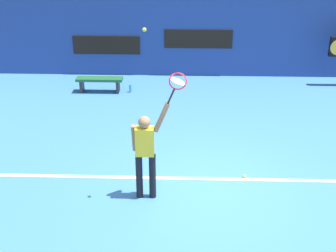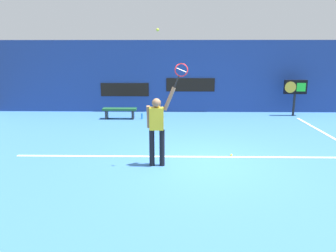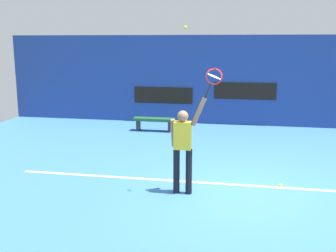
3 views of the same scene
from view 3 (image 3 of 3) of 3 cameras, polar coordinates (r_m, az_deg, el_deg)
The scene contains 11 objects.
ground_plane at distance 8.52m, azimuth 10.12°, elevation -9.09°, with size 18.00×18.00×0.00m, color #3870B2.
back_wall at distance 15.01m, azimuth 10.76°, elevation 6.26°, with size 18.00×0.20×3.23m, color navy.
sponsor_banner_center at distance 14.93m, azimuth 10.70°, elevation 4.83°, with size 2.20×0.03×0.60m, color black.
sponsor_banner_portside at distance 15.26m, azimuth -0.69°, elevation 4.32°, with size 2.20×0.03×0.60m, color black.
court_baseline at distance 8.88m, azimuth 10.16°, elevation -8.16°, with size 10.00×0.10×0.01m, color white.
tennis_player at distance 8.04m, azimuth 2.11°, elevation -2.61°, with size 0.71×0.31×1.96m.
tennis_racket at distance 7.75m, azimuth 6.37°, elevation 6.67°, with size 0.41×0.27×0.62m.
tennis_ball at distance 7.71m, azimuth 2.44°, elevation 13.60°, with size 0.07×0.07×0.07m, color #CCE033.
court_bench at distance 13.84m, azimuth -1.98°, elevation 0.66°, with size 1.40×0.36×0.45m.
water_bottle at distance 13.71m, azimuth 1.80°, elevation -0.37°, with size 0.07×0.07×0.24m, color #338CD8.
spare_ball at distance 8.99m, azimuth 15.49°, elevation -7.97°, with size 0.07×0.07×0.07m, color #CCE033.
Camera 3 is at (0.01, -7.97, 3.01)m, focal length 43.57 mm.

